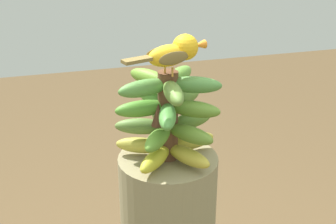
# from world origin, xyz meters

# --- Properties ---
(banana_bunch) EXTENTS (0.27, 0.28, 0.24)m
(banana_bunch) POSITION_xyz_m (-0.00, 0.00, 1.14)
(banana_bunch) COLOR brown
(banana_bunch) RESTS_ON banana_tree
(perched_bird) EXTENTS (0.09, 0.22, 0.09)m
(perched_bird) POSITION_xyz_m (-0.02, -0.01, 1.31)
(perched_bird) COLOR #C68933
(perched_bird) RESTS_ON banana_bunch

